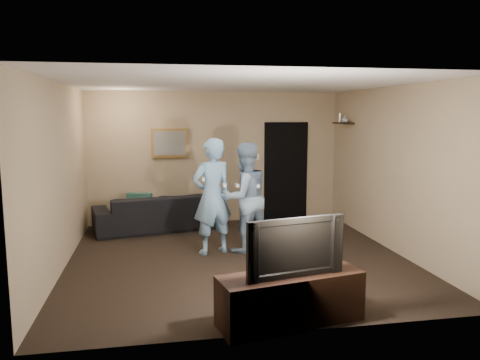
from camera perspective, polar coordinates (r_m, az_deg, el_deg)
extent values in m
plane|color=black|center=(7.20, -0.30, -9.45)|extent=(5.00, 5.00, 0.00)
cube|color=silver|center=(6.88, -0.32, 11.67)|extent=(5.00, 5.00, 0.04)
cube|color=tan|center=(9.38, -2.99, 2.75)|extent=(5.00, 0.04, 2.60)
cube|color=tan|center=(4.51, 5.28, -3.05)|extent=(5.00, 0.04, 2.60)
cube|color=tan|center=(6.94, -21.09, 0.34)|extent=(0.04, 5.00, 2.60)
cube|color=tan|center=(7.76, 18.20, 1.24)|extent=(0.04, 5.00, 2.60)
imported|color=black|center=(8.96, -10.12, -3.86)|extent=(2.42, 1.34, 0.67)
cube|color=#164439|center=(8.94, -12.13, -3.00)|extent=(0.48, 0.27, 0.45)
cube|color=olive|center=(9.26, -8.53, 4.46)|extent=(0.72, 0.05, 0.57)
cube|color=slate|center=(9.23, -8.53, 4.45)|extent=(0.62, 0.01, 0.47)
cube|color=black|center=(9.67, 5.59, 1.10)|extent=(0.90, 0.06, 2.00)
cube|color=silver|center=(9.50, 2.13, 2.82)|extent=(0.08, 0.02, 0.12)
cube|color=black|center=(9.28, 12.46, 6.79)|extent=(0.20, 0.60, 0.03)
imported|color=silver|center=(9.22, 12.64, 7.29)|extent=(0.14, 0.14, 0.14)
cylinder|color=silver|center=(9.43, 12.11, 7.45)|extent=(0.06, 0.06, 0.18)
cube|color=black|center=(5.07, 6.15, -14.22)|extent=(1.59, 0.77, 0.54)
imported|color=black|center=(4.88, 6.26, -7.89)|extent=(1.08, 0.34, 0.62)
imported|color=#7EB1DA|center=(7.24, -3.40, -2.01)|extent=(0.76, 0.63, 1.80)
cube|color=white|center=(6.96, -4.51, 0.11)|extent=(0.04, 0.14, 0.04)
cube|color=white|center=(7.02, -1.90, -0.63)|extent=(0.05, 0.09, 0.05)
imported|color=#7F9DB8|center=(7.36, 0.55, -2.14)|extent=(1.01, 0.90, 1.73)
cube|color=white|center=(7.08, -0.38, -0.64)|extent=(0.04, 0.14, 0.04)
cube|color=white|center=(7.14, 2.15, -0.73)|extent=(0.05, 0.09, 0.05)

